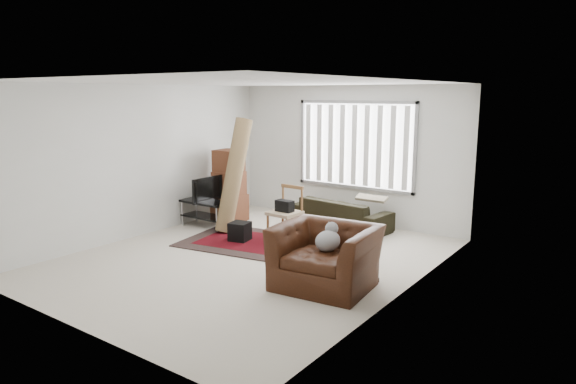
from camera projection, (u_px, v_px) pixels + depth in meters
name	position (u px, v px, depth m)	size (l,w,h in m)	color
room	(272.00, 144.00, 8.09)	(6.00, 6.02, 2.71)	beige
persian_rug	(256.00, 243.00, 8.84)	(2.70, 2.03, 0.02)	black
tv_stand	(206.00, 208.00, 9.88)	(1.02, 0.46, 0.51)	black
tv	(205.00, 189.00, 9.80)	(0.83, 0.11, 0.48)	black
subwoofer	(240.00, 231.00, 8.92)	(0.32, 0.32, 0.32)	black
moving_boxes	(229.00, 188.00, 10.30)	(0.61, 0.56, 1.44)	#5B311C
white_flatpack	(234.00, 199.00, 10.75)	(0.56, 0.08, 0.71)	silver
rolled_rug	(234.00, 175.00, 9.45)	(0.32, 0.32, 2.10)	brown
sofa	(341.00, 209.00, 9.80)	(1.93, 0.84, 0.74)	black
side_chair	(285.00, 210.00, 9.04)	(0.52, 0.52, 0.94)	#968062
armchair	(326.00, 252.00, 6.77)	(1.39, 1.24, 0.95)	#34170A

